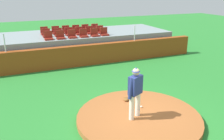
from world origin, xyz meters
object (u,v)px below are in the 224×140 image
stadium_chair_15 (76,30)px  stadium_chair_16 (86,29)px  stadium_chair_8 (69,33)px  stadium_chair_12 (44,32)px  stadium_chair_4 (95,34)px  stadium_chair_11 (100,31)px  baseball (141,107)px  stadium_chair_14 (66,31)px  stadium_chair_10 (90,31)px  stadium_chair_3 (84,35)px  stadium_chair_5 (104,33)px  stadium_chair_17 (95,29)px  stadium_chair_9 (79,32)px  stadium_chair_13 (56,31)px  stadium_chair_7 (58,34)px  fielding_glove (126,99)px  stadium_chair_1 (60,36)px  stadium_chair_2 (72,35)px  stadium_chair_0 (49,37)px  stadium_chair_6 (46,34)px  pitcher (135,89)px

stadium_chair_15 → stadium_chair_16: (0.67, 0.03, 0.00)m
stadium_chair_8 → stadium_chair_12: size_ratio=1.00×
stadium_chair_4 → stadium_chair_11: same height
baseball → stadium_chair_14: (-0.70, 9.12, 1.45)m
stadium_chair_10 → stadium_chair_3: bearing=53.5°
stadium_chair_5 → stadium_chair_17: same height
stadium_chair_9 → stadium_chair_13: 1.64m
stadium_chair_7 → baseball: bearing=99.5°
stadium_chair_14 → stadium_chair_15: 0.70m
stadium_chair_7 → stadium_chair_12: 1.17m
stadium_chair_3 → stadium_chair_17: size_ratio=1.00×
stadium_chair_5 → fielding_glove: bearing=76.2°
stadium_chair_1 → stadium_chair_5: (2.80, 0.05, 0.00)m
stadium_chair_2 → stadium_chair_16: same height
stadium_chair_8 → stadium_chair_14: bearing=-89.5°
stadium_chair_1 → stadium_chair_4: same height
stadium_chair_0 → stadium_chair_5: same height
stadium_chair_5 → stadium_chair_0: bearing=0.3°
stadium_chair_4 → stadium_chair_14: (-1.40, 1.81, 0.00)m
stadium_chair_13 → stadium_chair_12: bearing=-1.1°
stadium_chair_2 → stadium_chair_17: bearing=-138.7°
stadium_chair_10 → stadium_chair_12: 2.94m
stadium_chair_13 → stadium_chair_14: (0.68, 0.01, 0.00)m
stadium_chair_6 → stadium_chair_17: same height
pitcher → stadium_chair_4: stadium_chair_4 is taller
stadium_chair_6 → stadium_chair_8: bearing=179.9°
stadium_chair_1 → stadium_chair_4: (2.14, 0.01, 0.00)m
stadium_chair_14 → stadium_chair_15: size_ratio=1.00×
stadium_chair_12 → stadium_chair_17: bearing=-179.6°
stadium_chair_4 → stadium_chair_17: bearing=-109.9°
baseball → stadium_chair_0: stadium_chair_0 is taller
stadium_chair_6 → stadium_chair_8: 1.42m
stadium_chair_10 → stadium_chair_9: bearing=4.1°
fielding_glove → baseball: bearing=-130.1°
stadium_chair_12 → stadium_chair_9: bearing=156.1°
stadium_chair_4 → stadium_chair_9: same height
stadium_chair_3 → stadium_chair_13: 2.27m
baseball → stadium_chair_15: size_ratio=0.15×
stadium_chair_10 → stadium_chair_17: bearing=-127.1°
stadium_chair_1 → stadium_chair_13: 1.81m
stadium_chair_17 → pitcher: bearing=78.7°
stadium_chair_7 → stadium_chair_8: size_ratio=1.00×
stadium_chair_2 → fielding_glove: bearing=94.2°
stadium_chair_11 → pitcher: bearing=77.3°
stadium_chair_10 → stadium_chair_13: size_ratio=1.00×
stadium_chair_4 → stadium_chair_17: same height
stadium_chair_8 → stadium_chair_11: size_ratio=1.00×
stadium_chair_3 → stadium_chair_7: size_ratio=1.00×
stadium_chair_4 → baseball: bearing=84.5°
stadium_chair_9 → stadium_chair_10: (0.72, 0.05, 0.00)m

